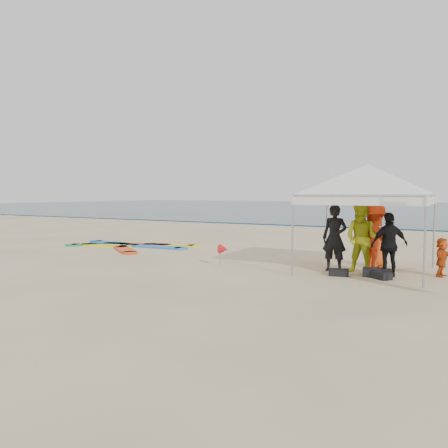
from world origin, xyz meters
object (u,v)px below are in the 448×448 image
person_black_b (389,245)px  person_orange_b (376,240)px  surfboard_spread (130,245)px  person_yellow (362,238)px  canopy_tent (368,165)px  marker_pennant (224,249)px  person_orange_a (374,238)px  person_seated (442,257)px  person_black_a (335,238)px

person_black_b → person_orange_b: (-0.59, 1.46, -0.03)m
person_black_b → surfboard_spread: (-10.19, 1.75, -0.80)m
person_yellow → person_orange_b: bearing=95.3°
canopy_tent → person_yellow: bearing=-94.6°
surfboard_spread → person_orange_b: bearing=-1.7°
person_black_b → marker_pennant: 4.58m
surfboard_spread → person_orange_a: bearing=-7.3°
person_orange_b → person_seated: 1.94m
person_orange_b → person_black_b: bearing=111.9°
person_black_a → person_orange_b: size_ratio=1.15×
person_orange_a → person_black_a: bearing=61.5°
person_orange_a → surfboard_spread: person_orange_a is taller
person_yellow → surfboard_spread: size_ratio=0.40×
person_yellow → person_seated: size_ratio=1.89×
person_yellow → surfboard_spread: person_yellow is taller
person_black_a → person_orange_a: person_orange_a is taller
person_seated → surfboard_spread: size_ratio=0.21×
canopy_tent → marker_pennant: bearing=-163.8°
canopy_tent → marker_pennant: 4.69m
person_black_b → person_black_a: bearing=-42.2°
person_yellow → person_orange_b: person_yellow is taller
person_orange_b → marker_pennant: person_orange_b is taller
person_black_a → person_black_b: size_ratio=1.11×
marker_pennant → person_yellow: bearing=9.9°
person_black_a → surfboard_spread: size_ratio=0.38×
person_yellow → person_orange_a: bearing=69.5°
person_seated → canopy_tent: 3.04m
person_yellow → person_orange_a: person_yellow is taller
person_orange_a → marker_pennant: person_orange_a is taller
person_orange_a → canopy_tent: size_ratio=0.42×
person_yellow → surfboard_spread: (-9.49, 1.66, -0.91)m
person_orange_a → person_black_b: size_ratio=1.12×
person_seated → marker_pennant: person_seated is taller
person_orange_a → person_seated: bearing=-131.2°
canopy_tent → person_seated: bearing=5.2°
marker_pennant → person_orange_b: bearing=27.3°
person_orange_a → surfboard_spread: (-9.73, 1.24, -0.89)m
person_yellow → surfboard_spread: 9.67m
marker_pennant → surfboard_spread: size_ratio=0.13×
person_black_a → person_yellow: 0.75m
person_orange_b → canopy_tent: (-0.08, -0.92, 2.12)m
person_yellow → person_black_b: person_yellow is taller
person_black_a → person_seated: 2.72m
person_orange_b → person_black_a: bearing=56.5°
canopy_tent → person_black_a: bearing=-153.6°
person_seated → canopy_tent: bearing=109.8°
person_black_b → canopy_tent: bearing=-75.3°
person_yellow → person_seated: 2.03m
person_seated → canopy_tent: canopy_tent is taller
person_black_a → person_orange_a: 1.05m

